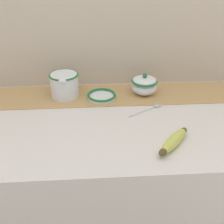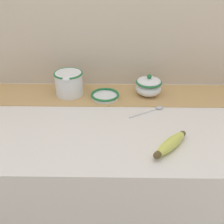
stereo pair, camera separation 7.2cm
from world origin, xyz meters
The scene contains 8 objects.
countertop centered at (0.00, 0.00, 0.45)m, with size 1.23×0.64×0.89m, color silver.
back_wall centered at (0.00, 0.34, 1.20)m, with size 2.03×0.04×2.40m, color beige.
table_runner centered at (0.00, 0.20, 0.90)m, with size 1.13×0.22×0.00m, color tan.
cream_pitcher centered at (-0.21, 0.20, 0.95)m, with size 0.13×0.15×0.11m.
sugar_bowl centered at (0.14, 0.20, 0.94)m, with size 0.11×0.11×0.10m.
small_dish centered at (-0.05, 0.17, 0.91)m, with size 0.12×0.12×0.02m.
banana centered at (0.18, -0.18, 0.91)m, with size 0.14×0.15×0.04m.
spoon centered at (0.17, 0.07, 0.90)m, with size 0.15×0.10×0.01m.
Camera 1 is at (-0.07, -0.91, 1.46)m, focal length 45.00 mm.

